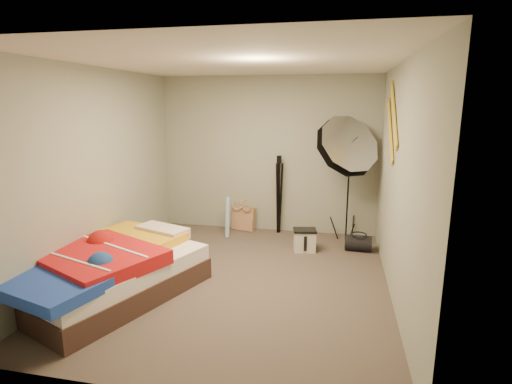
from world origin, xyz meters
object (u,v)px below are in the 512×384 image
(tote_bag, at_px, (244,218))
(wrapping_roll, at_px, (228,217))
(duffel_bag, at_px, (358,243))
(camera_case, at_px, (305,241))
(bed, at_px, (108,270))
(photo_umbrella, at_px, (345,148))
(camera_tripod, at_px, (279,189))

(tote_bag, height_order, wrapping_roll, wrapping_roll)
(wrapping_roll, bearing_deg, tote_bag, 67.95)
(wrapping_roll, height_order, duffel_bag, wrapping_roll)
(tote_bag, distance_m, duffel_bag, 1.94)
(camera_case, bearing_deg, wrapping_roll, 152.77)
(duffel_bag, xyz_separation_m, bed, (-2.75, -1.93, 0.17))
(duffel_bag, relative_size, photo_umbrella, 0.18)
(duffel_bag, bearing_deg, bed, -140.97)
(photo_umbrella, relative_size, camera_tripod, 1.58)
(camera_tripod, bearing_deg, duffel_bag, -25.30)
(camera_case, height_order, bed, bed)
(tote_bag, relative_size, wrapping_roll, 0.61)
(wrapping_roll, distance_m, bed, 2.27)
(camera_case, relative_size, camera_tripod, 0.24)
(wrapping_roll, distance_m, duffel_bag, 2.02)
(wrapping_roll, height_order, bed, wrapping_roll)
(camera_case, relative_size, bed, 0.13)
(bed, distance_m, camera_tripod, 2.97)
(duffel_bag, xyz_separation_m, photo_umbrella, (-0.24, 0.29, 1.33))
(tote_bag, bearing_deg, camera_case, -21.77)
(wrapping_roll, xyz_separation_m, bed, (-0.75, -2.15, -0.04))
(wrapping_roll, xyz_separation_m, camera_case, (1.25, -0.39, -0.17))
(bed, relative_size, camera_tripod, 1.86)
(tote_bag, height_order, bed, bed)
(camera_case, bearing_deg, bed, -148.59)
(duffel_bag, relative_size, bed, 0.16)
(tote_bag, xyz_separation_m, bed, (-0.91, -2.55, 0.09))
(photo_umbrella, height_order, camera_tripod, photo_umbrella)
(bed, bearing_deg, wrapping_roll, 70.73)
(wrapping_roll, relative_size, bed, 0.27)
(wrapping_roll, bearing_deg, camera_tripod, 26.43)
(tote_bag, distance_m, photo_umbrella, 2.05)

